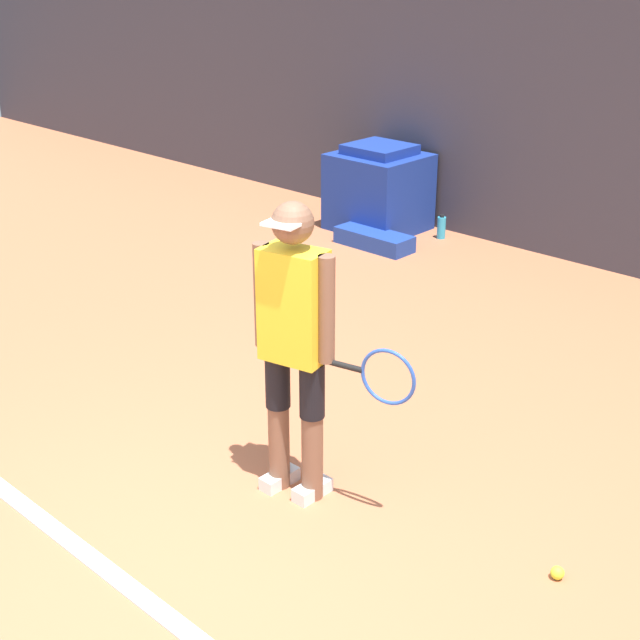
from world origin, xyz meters
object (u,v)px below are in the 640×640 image
Objects in this scene: covered_chair at (379,190)px; water_bottle at (441,227)px; tennis_player at (296,340)px; equipment_bag at (374,239)px; tennis_ball at (557,573)px.

water_bottle is (0.70, 0.19, -0.31)m from covered_chair.
covered_chair is at bearing 112.18° from tennis_player.
covered_chair is at bearing -164.86° from water_bottle.
tennis_player is 2.05× the size of equipment_bag.
tennis_player is 6.70× the size of water_bottle.
equipment_bag is at bearing 111.92° from tennis_player.
water_bottle reaches higher than equipment_bag.
tennis_player is 1.86× the size of covered_chair.
tennis_ball is 5.12m from equipment_bag.
water_bottle is at bearing 132.16° from tennis_ball.
covered_chair reaches higher than water_bottle.
water_bottle is at bearing 15.14° from covered_chair.
tennis_player reaches higher than equipment_bag.
tennis_player is at bearing -55.65° from equipment_bag.
equipment_bag is 3.26× the size of water_bottle.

